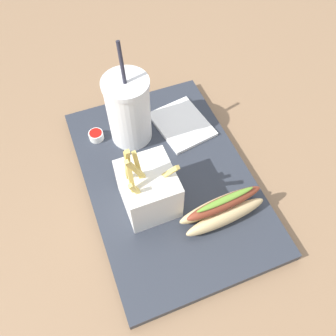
{
  "coord_description": "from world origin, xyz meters",
  "views": [
    {
      "loc": [
        -0.34,
        0.13,
        0.6
      ],
      "look_at": [
        0.0,
        0.0,
        0.05
      ],
      "focal_mm": 37.4,
      "sensor_mm": 36.0,
      "label": 1
    }
  ],
  "objects_px": {
    "soda_cup": "(129,110)",
    "ketchup_cup_1": "(96,135)",
    "napkin_stack": "(182,124)",
    "fries_basket": "(148,189)",
    "hot_dog_1": "(223,209)"
  },
  "relations": [
    {
      "from": "hot_dog_1",
      "to": "ketchup_cup_1",
      "type": "relative_size",
      "value": 5.25
    },
    {
      "from": "fries_basket",
      "to": "napkin_stack",
      "type": "relative_size",
      "value": 1.39
    },
    {
      "from": "soda_cup",
      "to": "ketchup_cup_1",
      "type": "distance_m",
      "value": 0.1
    },
    {
      "from": "ketchup_cup_1",
      "to": "napkin_stack",
      "type": "height_order",
      "value": "ketchup_cup_1"
    },
    {
      "from": "hot_dog_1",
      "to": "ketchup_cup_1",
      "type": "xyz_separation_m",
      "value": [
        0.26,
        0.16,
        -0.02
      ]
    },
    {
      "from": "ketchup_cup_1",
      "to": "napkin_stack",
      "type": "distance_m",
      "value": 0.18
    },
    {
      "from": "soda_cup",
      "to": "fries_basket",
      "type": "bearing_deg",
      "value": 173.08
    },
    {
      "from": "fries_basket",
      "to": "hot_dog_1",
      "type": "xyz_separation_m",
      "value": [
        -0.07,
        -0.11,
        -0.02
      ]
    },
    {
      "from": "ketchup_cup_1",
      "to": "napkin_stack",
      "type": "bearing_deg",
      "value": -100.29
    },
    {
      "from": "hot_dog_1",
      "to": "napkin_stack",
      "type": "relative_size",
      "value": 1.27
    },
    {
      "from": "soda_cup",
      "to": "napkin_stack",
      "type": "distance_m",
      "value": 0.13
    },
    {
      "from": "soda_cup",
      "to": "napkin_stack",
      "type": "relative_size",
      "value": 1.77
    },
    {
      "from": "hot_dog_1",
      "to": "ketchup_cup_1",
      "type": "height_order",
      "value": "hot_dog_1"
    },
    {
      "from": "soda_cup",
      "to": "ketchup_cup_1",
      "type": "xyz_separation_m",
      "value": [
        0.02,
        0.07,
        -0.07
      ]
    },
    {
      "from": "soda_cup",
      "to": "fries_basket",
      "type": "xyz_separation_m",
      "value": [
        -0.17,
        0.02,
        -0.03
      ]
    }
  ]
}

